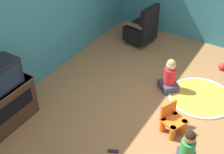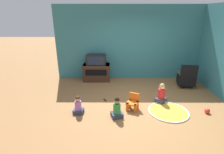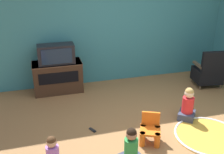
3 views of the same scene
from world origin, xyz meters
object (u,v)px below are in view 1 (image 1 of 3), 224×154
(tv_cabinet, at_px, (0,107))
(remote_control, at_px, (113,151))
(toy_ball, at_px, (222,66))
(child_watching_left, at_px, (169,77))
(child_watching_right, at_px, (187,150))
(black_armchair, at_px, (142,29))
(yellow_kid_chair, at_px, (172,121))

(tv_cabinet, xyz_separation_m, remote_control, (0.40, -1.70, -0.33))
(tv_cabinet, bearing_deg, toy_ball, -37.15)
(child_watching_left, bearing_deg, tv_cabinet, 89.38)
(child_watching_right, distance_m, remote_control, 1.00)
(black_armchair, height_order, remote_control, black_armchair)
(toy_ball, xyz_separation_m, remote_control, (-2.80, 0.72, -0.06))
(yellow_kid_chair, distance_m, remote_control, 0.97)
(tv_cabinet, relative_size, child_watching_left, 1.71)
(yellow_kid_chair, bearing_deg, black_armchair, 60.95)
(black_armchair, bearing_deg, tv_cabinet, -3.47)
(tv_cabinet, xyz_separation_m, toy_ball, (3.19, -2.42, -0.27))
(tv_cabinet, bearing_deg, remote_control, -76.88)
(child_watching_left, height_order, child_watching_right, child_watching_left)
(yellow_kid_chair, xyz_separation_m, child_watching_right, (-0.45, -0.39, 0.06))
(child_watching_right, xyz_separation_m, toy_ball, (2.45, 0.19, -0.17))
(child_watching_left, relative_size, toy_ball, 4.31)
(child_watching_left, distance_m, toy_ball, 1.28)
(black_armchair, relative_size, remote_control, 5.65)
(child_watching_right, bearing_deg, tv_cabinet, 89.77)
(tv_cabinet, relative_size, toy_ball, 7.37)
(tv_cabinet, bearing_deg, yellow_kid_chair, -61.71)
(tv_cabinet, relative_size, black_armchair, 1.19)
(child_watching_left, xyz_separation_m, toy_ball, (1.09, -0.63, -0.19))
(black_armchair, xyz_separation_m, child_watching_left, (-1.19, -1.13, -0.08))
(remote_control, bearing_deg, tv_cabinet, -12.44)
(child_watching_right, relative_size, remote_control, 3.67)
(yellow_kid_chair, relative_size, child_watching_left, 0.76)
(tv_cabinet, xyz_separation_m, black_armchair, (3.29, -0.66, -0.00))
(child_watching_left, distance_m, child_watching_right, 1.59)
(black_armchair, relative_size, child_watching_left, 1.43)
(tv_cabinet, distance_m, black_armchair, 3.36)
(toy_ball, bearing_deg, yellow_kid_chair, 174.49)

